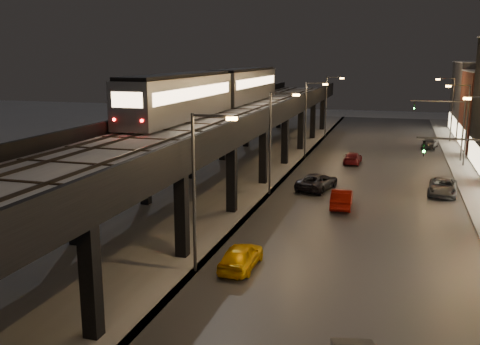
# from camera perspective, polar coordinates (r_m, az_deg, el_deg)

# --- Properties ---
(road_surface) EXTENTS (17.00, 120.00, 0.06)m
(road_surface) POSITION_cam_1_polar(r_m,az_deg,el_deg) (50.01, 13.42, -1.84)
(road_surface) COLOR #46474D
(road_surface) RESTS_ON ground
(under_viaduct_pavement) EXTENTS (11.00, 120.00, 0.06)m
(under_viaduct_pavement) POSITION_cam_1_polar(r_m,az_deg,el_deg) (52.40, -1.46, -0.86)
(under_viaduct_pavement) COLOR #9FA1A8
(under_viaduct_pavement) RESTS_ON ground
(elevated_viaduct) EXTENTS (9.00, 100.00, 6.30)m
(elevated_viaduct) POSITION_cam_1_polar(r_m,az_deg,el_deg) (48.45, -2.66, 4.77)
(elevated_viaduct) COLOR black
(elevated_viaduct) RESTS_ON ground
(viaduct_trackbed) EXTENTS (8.40, 100.00, 0.32)m
(viaduct_trackbed) POSITION_cam_1_polar(r_m,az_deg,el_deg) (48.48, -2.63, 5.69)
(viaduct_trackbed) COLOR #B2B7C1
(viaduct_trackbed) RESTS_ON elevated_viaduct
(viaduct_parapet_streetside) EXTENTS (0.30, 100.00, 1.10)m
(viaduct_parapet_streetside) POSITION_cam_1_polar(r_m,az_deg,el_deg) (47.21, 2.41, 6.08)
(viaduct_parapet_streetside) COLOR black
(viaduct_parapet_streetside) RESTS_ON elevated_viaduct
(viaduct_parapet_far) EXTENTS (0.30, 100.00, 1.10)m
(viaduct_parapet_far) POSITION_cam_1_polar(r_m,az_deg,el_deg) (50.04, -7.35, 6.34)
(viaduct_parapet_far) COLOR black
(viaduct_parapet_far) RESTS_ON elevated_viaduct
(streetlight_left_1) EXTENTS (2.57, 0.28, 9.00)m
(streetlight_left_1) POSITION_cam_1_polar(r_m,az_deg,el_deg) (29.21, -4.47, -1.05)
(streetlight_left_1) COLOR #38383A
(streetlight_left_1) RESTS_ON ground
(streetlight_left_2) EXTENTS (2.57, 0.28, 9.00)m
(streetlight_left_2) POSITION_cam_1_polar(r_m,az_deg,el_deg) (46.17, 3.56, 3.90)
(streetlight_left_2) COLOR #38383A
(streetlight_left_2) RESTS_ON ground
(streetlight_left_3) EXTENTS (2.57, 0.28, 9.00)m
(streetlight_left_3) POSITION_cam_1_polar(r_m,az_deg,el_deg) (63.70, 7.26, 6.15)
(streetlight_left_3) COLOR #38383A
(streetlight_left_3) RESTS_ON ground
(streetlight_right_3) EXTENTS (2.56, 0.28, 9.00)m
(streetlight_right_3) POSITION_cam_1_polar(r_m,az_deg,el_deg) (63.24, 22.83, 5.24)
(streetlight_right_3) COLOR #38383A
(streetlight_right_3) RESTS_ON ground
(streetlight_left_4) EXTENTS (2.57, 0.28, 9.00)m
(streetlight_left_4) POSITION_cam_1_polar(r_m,az_deg,el_deg) (81.44, 9.36, 7.41)
(streetlight_left_4) COLOR #38383A
(streetlight_left_4) RESTS_ON ground
(streetlight_right_4) EXTENTS (2.56, 0.28, 9.00)m
(streetlight_right_4) POSITION_cam_1_polar(r_m,az_deg,el_deg) (81.08, 21.55, 6.70)
(streetlight_right_4) COLOR #38383A
(streetlight_right_4) RESTS_ON ground
(traffic_light_rig_b) EXTENTS (6.10, 0.34, 7.00)m
(traffic_light_rig_b) POSITION_cam_1_polar(r_m,az_deg,el_deg) (66.20, 21.75, 4.96)
(traffic_light_rig_b) COLOR #38383A
(traffic_light_rig_b) RESTS_ON ground
(subway_train) EXTENTS (3.24, 39.63, 3.88)m
(subway_train) POSITION_cam_1_polar(r_m,az_deg,el_deg) (56.69, -2.35, 8.84)
(subway_train) COLOR gray
(subway_train) RESTS_ON viaduct_trackbed
(car_taxi) EXTENTS (1.82, 4.37, 1.48)m
(car_taxi) POSITION_cam_1_polar(r_m,az_deg,el_deg) (30.89, 0.11, -9.00)
(car_taxi) COLOR #EDAD00
(car_taxi) RESTS_ON ground
(car_near_white) EXTENTS (1.81, 4.64, 1.50)m
(car_near_white) POSITION_cam_1_polar(r_m,az_deg,el_deg) (43.69, 10.79, -2.78)
(car_near_white) COLOR maroon
(car_near_white) RESTS_ON ground
(car_mid_silver) EXTENTS (3.64, 5.81, 1.50)m
(car_mid_silver) POSITION_cam_1_polar(r_m,az_deg,el_deg) (49.13, 8.21, -1.01)
(car_mid_silver) COLOR black
(car_mid_silver) RESTS_ON ground
(car_mid_dark) EXTENTS (1.93, 4.45, 1.28)m
(car_mid_dark) POSITION_cam_1_polar(r_m,az_deg,el_deg) (61.74, 11.92, 1.47)
(car_mid_dark) COLOR maroon
(car_mid_dark) RESTS_ON ground
(car_onc_dark) EXTENTS (2.81, 5.26, 1.41)m
(car_onc_dark) POSITION_cam_1_polar(r_m,az_deg,el_deg) (50.03, 20.80, -1.52)
(car_onc_dark) COLOR #3E4149
(car_onc_dark) RESTS_ON ground
(car_onc_red) EXTENTS (2.62, 4.74, 1.53)m
(car_onc_red) POSITION_cam_1_polar(r_m,az_deg,el_deg) (75.05, 19.59, 3.01)
(car_onc_red) COLOR #3E414A
(car_onc_red) RESTS_ON ground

